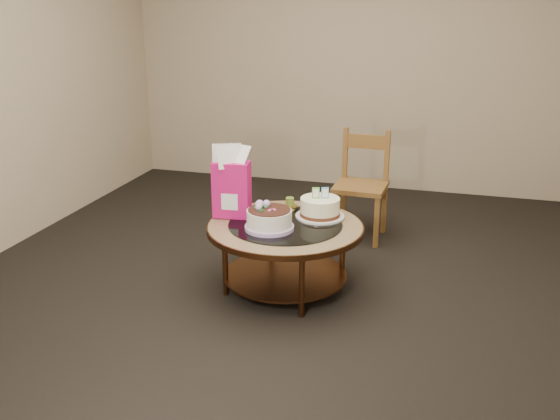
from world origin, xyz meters
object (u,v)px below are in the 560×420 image
(gift_bag, at_px, (232,182))
(dining_chair, at_px, (361,184))
(decorated_cake, at_px, (269,220))
(cream_cake, at_px, (320,208))
(coffee_table, at_px, (285,235))

(gift_bag, bearing_deg, dining_chair, 49.93)
(decorated_cake, distance_m, cream_cake, 0.40)
(decorated_cake, height_order, dining_chair, dining_chair)
(cream_cake, xyz_separation_m, dining_chair, (0.14, 0.91, -0.09))
(decorated_cake, relative_size, dining_chair, 0.36)
(coffee_table, height_order, gift_bag, gift_bag)
(cream_cake, bearing_deg, dining_chair, 62.43)
(cream_cake, bearing_deg, decorated_cake, -149.16)
(coffee_table, distance_m, dining_chair, 1.15)
(gift_bag, xyz_separation_m, dining_chair, (0.70, 1.05, -0.26))
(gift_bag, bearing_deg, cream_cake, 7.85)
(coffee_table, xyz_separation_m, gift_bag, (-0.38, 0.05, 0.32))
(decorated_cake, bearing_deg, dining_chair, 71.92)
(decorated_cake, xyz_separation_m, dining_chair, (0.40, 1.21, -0.08))
(coffee_table, xyz_separation_m, dining_chair, (0.32, 1.10, 0.06))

